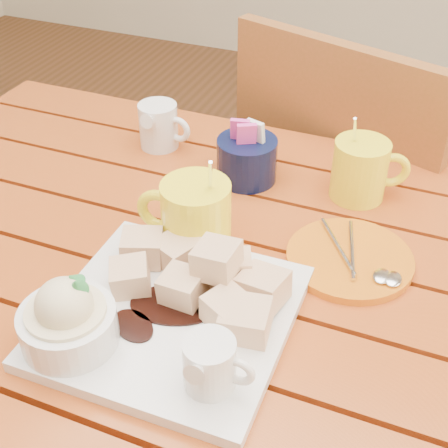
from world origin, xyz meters
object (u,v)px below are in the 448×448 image
at_px(orange_saucer, 351,259).
at_px(coffee_mug_left, 194,216).
at_px(dessert_plate, 152,309).
at_px(table, 214,317).
at_px(chair_far, 349,208).
at_px(coffee_mug_right, 361,169).

bearing_deg(orange_saucer, coffee_mug_left, -166.32).
bearing_deg(dessert_plate, table, 83.00).
relative_size(orange_saucer, chair_far, 0.19).
xyz_separation_m(table, chair_far, (0.09, 0.53, -0.13)).
xyz_separation_m(coffee_mug_right, chair_far, (-0.05, 0.30, -0.29)).
relative_size(coffee_mug_left, orange_saucer, 0.92).
distance_m(coffee_mug_right, orange_saucer, 0.17).
bearing_deg(chair_far, coffee_mug_left, 94.36).
relative_size(table, coffee_mug_right, 8.52).
bearing_deg(table, coffee_mug_right, 57.77).
bearing_deg(dessert_plate, coffee_mug_right, 66.25).
bearing_deg(dessert_plate, orange_saucer, 47.59).
xyz_separation_m(dessert_plate, coffee_mug_left, (-0.02, 0.16, 0.02)).
distance_m(orange_saucer, chair_far, 0.53).
bearing_deg(coffee_mug_right, orange_saucer, -102.51).
height_order(coffee_mug_left, chair_far, chair_far).
bearing_deg(orange_saucer, table, -158.39).
bearing_deg(coffee_mug_left, chair_far, 72.27).
bearing_deg(table, orange_saucer, 21.61).
distance_m(table, coffee_mug_right, 0.32).
height_order(table, orange_saucer, orange_saucer).
xyz_separation_m(dessert_plate, coffee_mug_right, (0.16, 0.37, 0.02)).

